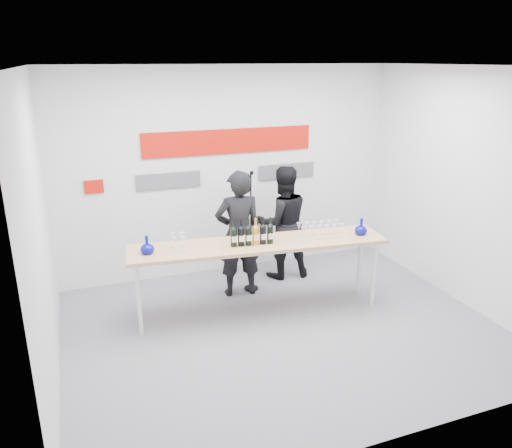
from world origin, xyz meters
name	(u,v)px	position (x,y,z in m)	size (l,w,h in m)	color
ground	(282,329)	(0.00, 0.00, 0.00)	(5.00, 5.00, 0.00)	slate
back_wall	(229,172)	(0.00, 2.00, 1.50)	(5.00, 0.04, 3.00)	silver
signage	(226,152)	(-0.06, 1.97, 1.81)	(3.38, 0.02, 0.79)	#BB1208
tasting_table	(259,248)	(-0.11, 0.49, 0.87)	(3.20, 0.98, 0.94)	tan
wine_bottles	(252,232)	(-0.22, 0.45, 1.11)	(0.53, 0.13, 0.33)	black
decanter_left	(147,245)	(-1.44, 0.61, 1.05)	(0.16, 0.16, 0.21)	#070988
decanter_right	(361,226)	(1.20, 0.31, 1.05)	(0.16, 0.16, 0.21)	#070988
glasses_left	(178,242)	(-1.08, 0.60, 1.04)	(0.18, 0.23, 0.18)	silver
glasses_right	(320,230)	(0.67, 0.41, 1.04)	(0.58, 0.28, 0.18)	silver
presenter_left	(239,234)	(-0.17, 1.09, 0.86)	(0.63, 0.41, 1.72)	black
presenter_right	(282,223)	(0.61, 1.43, 0.83)	(0.80, 0.63, 1.65)	black
mic_stand	(251,255)	(0.02, 1.15, 0.52)	(0.20, 0.20, 1.69)	black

